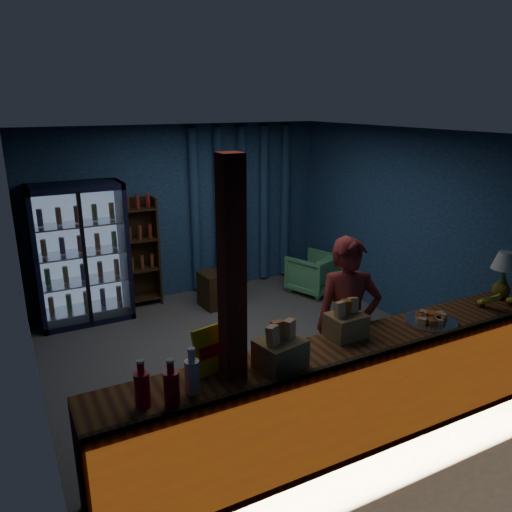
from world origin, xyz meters
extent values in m
plane|color=#515154|center=(0.00, 0.00, 0.00)|extent=(4.60, 4.60, 0.00)
plane|color=navy|center=(0.00, 2.20, 1.30)|extent=(4.60, 0.00, 4.60)
plane|color=navy|center=(0.00, -2.20, 1.30)|extent=(4.60, 0.00, 4.60)
plane|color=navy|center=(-2.30, 0.00, 1.30)|extent=(0.00, 4.40, 4.40)
plane|color=navy|center=(2.30, 0.00, 1.30)|extent=(0.00, 4.40, 4.40)
plane|color=#472D19|center=(0.00, 0.00, 2.60)|extent=(4.60, 4.60, 0.00)
cube|color=brown|center=(0.00, -1.90, 0.47)|extent=(4.40, 0.55, 0.95)
cube|color=red|center=(0.00, -2.19, 0.47)|extent=(4.35, 0.02, 0.81)
cube|color=#392612|center=(0.00, -2.17, 0.97)|extent=(4.40, 0.04, 0.04)
cube|color=maroon|center=(-1.05, -1.90, 1.30)|extent=(0.16, 0.16, 2.60)
cube|color=black|center=(-1.55, 2.12, 0.95)|extent=(1.20, 0.06, 1.90)
cube|color=black|center=(-2.12, 1.85, 0.95)|extent=(0.06, 0.60, 1.90)
cube|color=black|center=(-0.98, 1.85, 0.95)|extent=(0.06, 0.60, 1.90)
cube|color=black|center=(-1.55, 1.85, 1.86)|extent=(1.20, 0.60, 0.08)
cube|color=black|center=(-1.55, 1.85, 0.04)|extent=(1.20, 0.60, 0.08)
cube|color=#99B2D8|center=(-1.55, 2.07, 0.95)|extent=(1.08, 0.02, 1.74)
cube|color=white|center=(-1.55, 1.57, 0.95)|extent=(1.12, 0.02, 1.78)
cube|color=black|center=(-1.55, 1.55, 0.95)|extent=(0.05, 0.05, 1.80)
cube|color=silver|center=(-1.55, 1.85, 0.17)|extent=(1.08, 0.48, 0.02)
cylinder|color=#C2501B|center=(-2.00, 1.85, 0.30)|extent=(0.07, 0.07, 0.22)
cylinder|color=#2C6E1B|center=(-1.77, 1.85, 0.30)|extent=(0.07, 0.07, 0.22)
cylinder|color=#A28219|center=(-1.55, 1.85, 0.30)|extent=(0.07, 0.07, 0.22)
cylinder|color=#1F1855|center=(-1.32, 1.85, 0.30)|extent=(0.07, 0.07, 0.22)
cylinder|color=#97391B|center=(-1.10, 1.85, 0.30)|extent=(0.07, 0.07, 0.22)
cube|color=silver|center=(-1.55, 1.85, 0.57)|extent=(1.08, 0.48, 0.02)
cylinder|color=#2C6E1B|center=(-2.00, 1.85, 0.70)|extent=(0.07, 0.07, 0.22)
cylinder|color=#A28219|center=(-1.77, 1.85, 0.70)|extent=(0.07, 0.07, 0.22)
cylinder|color=#1F1855|center=(-1.55, 1.85, 0.70)|extent=(0.07, 0.07, 0.22)
cylinder|color=#97391B|center=(-1.32, 1.85, 0.70)|extent=(0.07, 0.07, 0.22)
cylinder|color=#C2501B|center=(-1.10, 1.85, 0.70)|extent=(0.07, 0.07, 0.22)
cube|color=silver|center=(-1.55, 1.85, 0.97)|extent=(1.08, 0.48, 0.02)
cylinder|color=#A28219|center=(-2.00, 1.85, 1.10)|extent=(0.07, 0.07, 0.22)
cylinder|color=#1F1855|center=(-1.77, 1.85, 1.10)|extent=(0.07, 0.07, 0.22)
cylinder|color=#97391B|center=(-1.55, 1.85, 1.10)|extent=(0.07, 0.07, 0.22)
cylinder|color=#C2501B|center=(-1.32, 1.85, 1.10)|extent=(0.07, 0.07, 0.22)
cylinder|color=#2C6E1B|center=(-1.10, 1.85, 1.10)|extent=(0.07, 0.07, 0.22)
cube|color=silver|center=(-1.55, 1.85, 1.37)|extent=(1.08, 0.48, 0.02)
cylinder|color=#1F1855|center=(-2.00, 1.85, 1.50)|extent=(0.07, 0.07, 0.22)
cylinder|color=#97391B|center=(-1.77, 1.85, 1.50)|extent=(0.07, 0.07, 0.22)
cylinder|color=#C2501B|center=(-1.55, 1.85, 1.50)|extent=(0.07, 0.07, 0.22)
cylinder|color=#2C6E1B|center=(-1.32, 1.85, 1.50)|extent=(0.07, 0.07, 0.22)
cylinder|color=#A28219|center=(-1.10, 1.85, 1.50)|extent=(0.07, 0.07, 0.22)
cube|color=#392612|center=(-0.70, 2.15, 0.80)|extent=(0.50, 0.02, 1.60)
cube|color=#392612|center=(-0.93, 2.02, 0.80)|extent=(0.03, 0.28, 1.60)
cube|color=#392612|center=(-0.46, 2.02, 0.80)|extent=(0.03, 0.28, 1.60)
cube|color=#392612|center=(-0.70, 2.02, 0.10)|extent=(0.46, 0.26, 0.02)
cube|color=#392612|center=(-0.70, 2.02, 0.55)|extent=(0.46, 0.26, 0.02)
cube|color=#392612|center=(-0.70, 2.02, 1.00)|extent=(0.46, 0.26, 0.02)
cube|color=#392612|center=(-0.70, 2.02, 1.45)|extent=(0.46, 0.26, 0.02)
cylinder|color=navy|center=(0.20, 2.14, 1.30)|extent=(0.14, 0.14, 2.50)
cylinder|color=navy|center=(0.60, 2.14, 1.30)|extent=(0.14, 0.14, 2.50)
cylinder|color=navy|center=(1.00, 2.14, 1.30)|extent=(0.14, 0.14, 2.50)
cylinder|color=navy|center=(1.40, 2.14, 1.30)|extent=(0.14, 0.14, 2.50)
cylinder|color=navy|center=(1.80, 2.14, 1.30)|extent=(0.14, 0.14, 2.50)
cube|color=gold|center=(0.85, 2.10, 1.75)|extent=(0.36, 0.03, 0.28)
cube|color=silver|center=(0.85, 2.08, 1.75)|extent=(0.30, 0.01, 0.22)
imported|color=maroon|center=(0.37, -1.45, 0.86)|extent=(0.74, 0.63, 1.73)
imported|color=#5AB475|center=(1.83, 1.27, 0.31)|extent=(0.86, 0.88, 0.62)
cube|color=#392612|center=(0.30, 1.46, 0.26)|extent=(0.61, 0.47, 0.52)
cylinder|color=#392612|center=(0.30, 1.46, 0.58)|extent=(0.10, 0.10, 0.10)
cube|color=#EAE90C|center=(-1.09, -1.75, 1.13)|extent=(0.46, 0.18, 0.36)
cube|color=red|center=(-1.09, -1.77, 1.13)|extent=(0.38, 0.10, 0.09)
cylinder|color=red|center=(-1.75, -1.97, 1.07)|extent=(0.11, 0.11, 0.25)
cylinder|color=red|center=(-1.75, -1.97, 1.25)|extent=(0.05, 0.05, 0.10)
cylinder|color=white|center=(-1.75, -1.97, 1.29)|extent=(0.05, 0.05, 0.02)
cylinder|color=red|center=(-1.58, -2.05, 1.07)|extent=(0.11, 0.11, 0.25)
cylinder|color=red|center=(-1.58, -2.05, 1.25)|extent=(0.05, 0.05, 0.10)
cylinder|color=white|center=(-1.58, -2.05, 1.29)|extent=(0.05, 0.05, 0.02)
cylinder|color=silver|center=(-1.40, -1.97, 1.07)|extent=(0.11, 0.11, 0.25)
cylinder|color=silver|center=(-1.40, -1.97, 1.25)|extent=(0.05, 0.05, 0.10)
cylinder|color=white|center=(-1.40, -1.97, 1.29)|extent=(0.05, 0.05, 0.02)
cube|color=olive|center=(-0.67, -1.95, 1.06)|extent=(0.40, 0.35, 0.23)
cube|color=orange|center=(-0.76, -1.97, 1.25)|extent=(0.10, 0.08, 0.14)
cube|color=orange|center=(-0.67, -1.95, 1.25)|extent=(0.10, 0.08, 0.14)
cube|color=orange|center=(-0.59, -1.94, 1.25)|extent=(0.10, 0.08, 0.14)
cube|color=olive|center=(0.10, -1.76, 1.05)|extent=(0.33, 0.27, 0.21)
cube|color=orange|center=(0.02, -1.76, 1.22)|extent=(0.09, 0.06, 0.13)
cube|color=orange|center=(0.10, -1.76, 1.22)|extent=(0.09, 0.06, 0.13)
cube|color=orange|center=(0.18, -1.76, 1.22)|extent=(0.09, 0.06, 0.13)
cylinder|color=silver|center=(0.97, -1.91, 0.96)|extent=(0.48, 0.48, 0.03)
cube|color=orange|center=(1.06, -1.91, 1.00)|extent=(0.10, 0.07, 0.05)
cube|color=orange|center=(1.03, -1.85, 1.00)|extent=(0.13, 0.13, 0.05)
cube|color=orange|center=(0.97, -1.82, 1.00)|extent=(0.07, 0.10, 0.05)
cube|color=orange|center=(0.90, -1.85, 1.00)|extent=(0.13, 0.13, 0.05)
cube|color=orange|center=(0.87, -1.91, 1.00)|extent=(0.10, 0.07, 0.05)
cube|color=orange|center=(0.90, -1.98, 1.00)|extent=(0.13, 0.13, 0.05)
cube|color=orange|center=(0.97, -2.01, 1.00)|extent=(0.07, 0.10, 0.05)
cube|color=orange|center=(1.03, -1.98, 1.00)|extent=(0.13, 0.13, 0.05)
cylinder|color=black|center=(2.05, -1.81, 0.97)|extent=(0.12, 0.12, 0.04)
cylinder|color=black|center=(2.05, -1.81, 1.15)|extent=(0.02, 0.02, 0.36)
cone|color=white|center=(2.05, -1.81, 1.37)|extent=(0.26, 0.26, 0.18)
sphere|color=#99611B|center=(2.05, -1.81, 1.05)|extent=(0.18, 0.18, 0.18)
cone|color=#2A6021|center=(2.05, -1.81, 1.20)|extent=(0.10, 0.10, 0.14)
camera|label=1|loc=(-2.43, -4.91, 2.92)|focal=35.00mm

